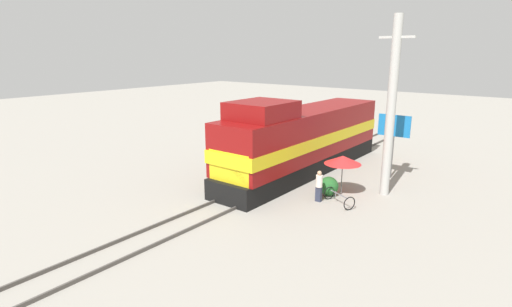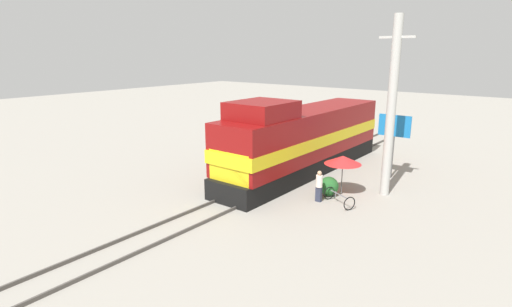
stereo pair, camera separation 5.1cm
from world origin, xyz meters
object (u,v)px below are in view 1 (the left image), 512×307
(vendor_umbrella, at_px, (343,160))
(person_bystander, at_px, (319,185))
(utility_pole, at_px, (391,108))
(locomotive, at_px, (302,140))
(billboard_sign, at_px, (394,131))
(bicycle, at_px, (339,198))

(vendor_umbrella, xyz_separation_m, person_bystander, (-0.44, -1.68, -1.05))
(utility_pole, distance_m, person_bystander, 5.44)
(person_bystander, bearing_deg, vendor_umbrella, 75.22)
(locomotive, distance_m, vendor_umbrella, 4.33)
(billboard_sign, relative_size, bicycle, 2.13)
(utility_pole, bearing_deg, person_bystander, -125.67)
(billboard_sign, distance_m, bicycle, 6.54)
(locomotive, xyz_separation_m, billboard_sign, (4.83, 2.52, 0.78))
(utility_pole, distance_m, billboard_sign, 3.65)
(utility_pole, height_order, vendor_umbrella, utility_pole)
(utility_pole, distance_m, bicycle, 5.37)
(locomotive, relative_size, bicycle, 8.35)
(billboard_sign, bearing_deg, locomotive, -152.43)
(locomotive, relative_size, billboard_sign, 3.92)
(locomotive, bearing_deg, utility_pole, -5.71)
(vendor_umbrella, relative_size, billboard_sign, 0.56)
(vendor_umbrella, distance_m, billboard_sign, 4.78)
(locomotive, xyz_separation_m, utility_pole, (5.64, -0.56, 2.55))
(vendor_umbrella, distance_m, bicycle, 2.21)
(locomotive, distance_m, person_bystander, 5.17)
(person_bystander, xyz_separation_m, bicycle, (1.02, 0.24, -0.53))
(utility_pole, bearing_deg, bicycle, -113.06)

